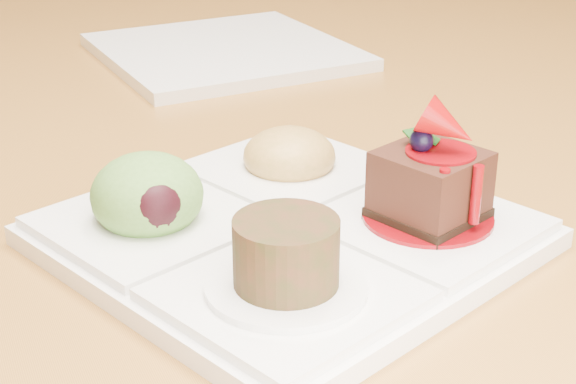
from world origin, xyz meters
name	(u,v)px	position (x,y,z in m)	size (l,w,h in m)	color
dining_table	(347,153)	(0.00, 0.00, 0.68)	(1.00, 1.80, 0.75)	#A4712A
sampler_plate	(282,216)	(-0.18, -0.27, 0.77)	(0.31, 0.31, 0.09)	white
second_plate	(224,52)	(-0.07, 0.14, 0.76)	(0.23, 0.23, 0.01)	white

